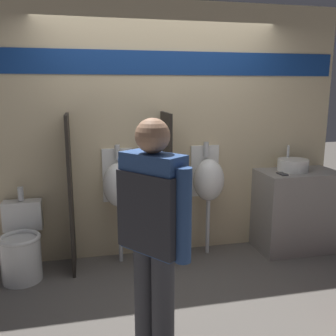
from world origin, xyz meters
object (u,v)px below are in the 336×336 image
object	(u,v)px
toilet	(22,248)
person_in_vest	(153,227)
cell_phone	(282,174)
sink_basin	(293,165)
urinal_near_counter	(119,185)
urinal_far	(208,180)

from	to	relation	value
toilet	person_in_vest	bearing A→B (deg)	-53.15
cell_phone	sink_basin	bearing A→B (deg)	36.57
sink_basin	person_in_vest	xyz separation A→B (m)	(-1.87, -1.49, -0.02)
urinal_near_counter	person_in_vest	xyz separation A→B (m)	(0.08, -1.55, 0.11)
sink_basin	toilet	xyz separation A→B (m)	(-2.91, -0.10, -0.67)
cell_phone	urinal_near_counter	world-z (taller)	urinal_near_counter
urinal_far	person_in_vest	distance (m)	1.79
cell_phone	urinal_near_counter	size ratio (longest dim) A/B	0.11
urinal_far	person_in_vest	world-z (taller)	person_in_vest
sink_basin	cell_phone	bearing A→B (deg)	-143.43
urinal_near_counter	urinal_far	distance (m)	0.97
sink_basin	cell_phone	world-z (taller)	sink_basin
cell_phone	urinal_far	distance (m)	0.79
cell_phone	person_in_vest	xyz separation A→B (m)	(-1.65, -1.34, 0.04)
urinal_near_counter	urinal_far	size ratio (longest dim) A/B	1.00
urinal_near_counter	toilet	size ratio (longest dim) A/B	1.44
cell_phone	urinal_far	xyz separation A→B (m)	(-0.76, 0.21, -0.08)
sink_basin	toilet	world-z (taller)	sink_basin
cell_phone	toilet	bearing A→B (deg)	178.69
toilet	person_in_vest	size ratio (longest dim) A/B	0.53
cell_phone	toilet	world-z (taller)	cell_phone
sink_basin	urinal_far	bearing A→B (deg)	176.75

